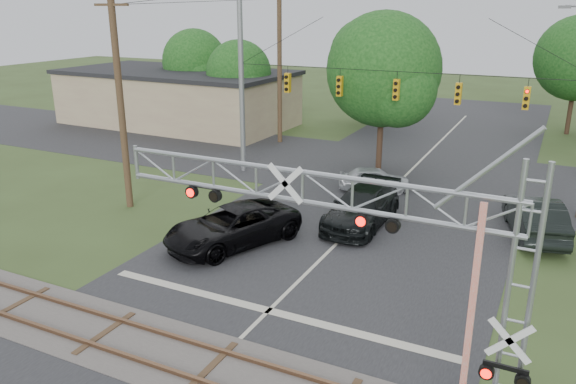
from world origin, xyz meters
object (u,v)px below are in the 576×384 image
at_px(crossing_gantry, 375,266).
at_px(car_dark, 362,207).
at_px(pickup_black, 232,226).
at_px(sedan_silver, 374,179).
at_px(traffic_signal_span, 414,89).
at_px(commercial_building, 177,97).

xyz_separation_m(crossing_gantry, car_dark, (-4.58, 12.86, -3.55)).
xyz_separation_m(pickup_black, sedan_silver, (3.20, 9.87, -0.18)).
height_order(traffic_signal_span, commercial_building, traffic_signal_span).
bearing_deg(crossing_gantry, traffic_signal_span, 101.80).
relative_size(traffic_signal_span, pickup_black, 3.17).
distance_m(crossing_gantry, commercial_building, 39.31).
distance_m(traffic_signal_span, sedan_silver, 5.39).
relative_size(car_dark, commercial_building, 0.29).
relative_size(traffic_signal_span, sedan_silver, 4.91).
relative_size(crossing_gantry, traffic_signal_span, 0.52).
relative_size(pickup_black, commercial_building, 0.30).
bearing_deg(car_dark, commercial_building, 145.85).
relative_size(traffic_signal_span, car_dark, 3.29).
distance_m(crossing_gantry, sedan_silver, 19.28).
bearing_deg(crossing_gantry, pickup_black, 137.16).
distance_m(pickup_black, commercial_building, 27.29).
bearing_deg(car_dark, traffic_signal_span, 83.32).
relative_size(pickup_black, car_dark, 1.04).
relative_size(pickup_black, sedan_silver, 1.55).
distance_m(car_dark, commercial_building, 27.34).
height_order(pickup_black, commercial_building, commercial_building).
height_order(crossing_gantry, traffic_signal_span, traffic_signal_span).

